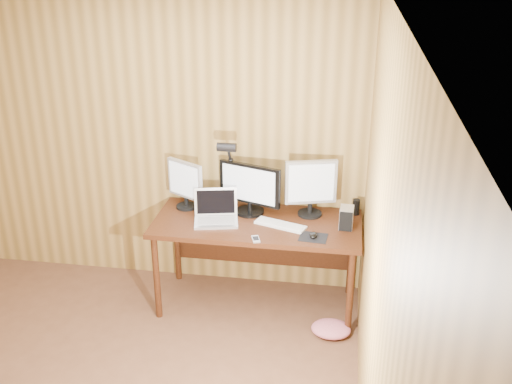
% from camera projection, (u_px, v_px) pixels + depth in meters
% --- Properties ---
extents(room_shell, '(4.00, 4.00, 4.00)m').
position_uv_depth(room_shell, '(30.00, 260.00, 3.07)').
color(room_shell, brown).
rests_on(room_shell, ground).
extents(desk, '(1.60, 0.70, 0.75)m').
position_uv_depth(desk, '(258.00, 231.00, 4.73)').
color(desk, '#3A1B0C').
rests_on(desk, floor).
extents(monitor_center, '(0.50, 0.23, 0.41)m').
position_uv_depth(monitor_center, '(250.00, 188.00, 4.68)').
color(monitor_center, black).
rests_on(monitor_center, desk).
extents(monitor_left, '(0.32, 0.20, 0.40)m').
position_uv_depth(monitor_left, '(185.00, 183.00, 4.77)').
color(monitor_left, black).
rests_on(monitor_left, desk).
extents(monitor_right, '(0.40, 0.19, 0.45)m').
position_uv_depth(monitor_right, '(311.00, 186.00, 4.63)').
color(monitor_right, black).
rests_on(monitor_right, desk).
extents(laptop, '(0.38, 0.32, 0.24)m').
position_uv_depth(laptop, '(216.00, 213.00, 4.62)').
color(laptop, silver).
rests_on(laptop, desk).
extents(keyboard, '(0.41, 0.24, 0.02)m').
position_uv_depth(keyboard, '(280.00, 225.00, 4.55)').
color(keyboard, white).
rests_on(keyboard, desk).
extents(mousepad, '(0.22, 0.18, 0.00)m').
position_uv_depth(mousepad, '(313.00, 237.00, 4.37)').
color(mousepad, black).
rests_on(mousepad, desk).
extents(mouse, '(0.07, 0.11, 0.04)m').
position_uv_depth(mouse, '(313.00, 235.00, 4.36)').
color(mouse, black).
rests_on(mouse, mousepad).
extents(hard_drive, '(0.11, 0.15, 0.16)m').
position_uv_depth(hard_drive, '(346.00, 218.00, 4.50)').
color(hard_drive, silver).
rests_on(hard_drive, desk).
extents(phone, '(0.08, 0.11, 0.01)m').
position_uv_depth(phone, '(256.00, 239.00, 4.34)').
color(phone, silver).
rests_on(phone, desk).
extents(speaker, '(0.05, 0.05, 0.13)m').
position_uv_depth(speaker, '(356.00, 207.00, 4.71)').
color(speaker, black).
rests_on(speaker, desk).
extents(desk_lamp, '(0.15, 0.21, 0.64)m').
position_uv_depth(desk_lamp, '(229.00, 165.00, 4.64)').
color(desk_lamp, black).
rests_on(desk_lamp, desk).
extents(fabric_pile, '(0.36, 0.32, 0.10)m').
position_uv_depth(fabric_pile, '(331.00, 329.00, 4.52)').
color(fabric_pile, '#CB6270').
rests_on(fabric_pile, floor).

